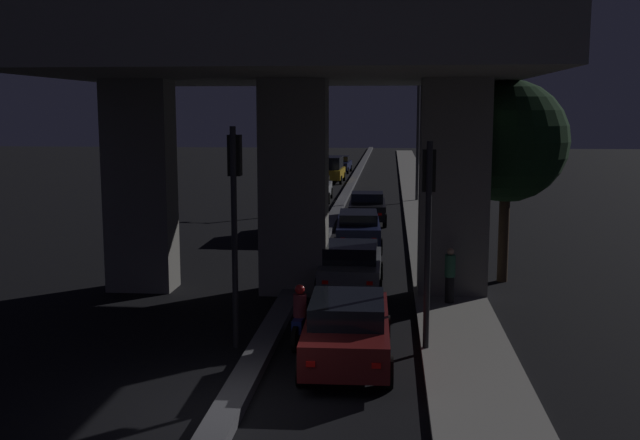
{
  "coord_description": "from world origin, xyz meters",
  "views": [
    {
      "loc": [
        2.92,
        -12.9,
        5.58
      ],
      "look_at": [
        0.22,
        15.69,
        1.37
      ],
      "focal_mm": 42.0,
      "sensor_mm": 36.0,
      "label": 1
    }
  ],
  "objects_px": {
    "car_silver_second_oncoming": "(317,188)",
    "car_taxi_yellow_third_oncoming": "(332,169)",
    "traffic_light_left_of_median": "(235,198)",
    "traffic_light_right_of_median": "(428,210)",
    "car_dark_blue_fourth_oncoming": "(340,164)",
    "pedestrian_on_sidewalk": "(450,275)",
    "motorcycle_blue_filtering_near": "(300,319)",
    "car_dark_blue_third": "(358,229)",
    "car_grey_second": "(351,265)",
    "car_dark_blue_lead_oncoming": "(289,215)",
    "car_black_fourth": "(367,207)",
    "street_lamp": "(414,130)",
    "car_dark_red_lead": "(347,328)"
  },
  "relations": [
    {
      "from": "street_lamp",
      "to": "car_silver_second_oncoming",
      "type": "distance_m",
      "value": 6.94
    },
    {
      "from": "car_dark_red_lead",
      "to": "traffic_light_right_of_median",
      "type": "bearing_deg",
      "value": -62.47
    },
    {
      "from": "car_dark_blue_fourth_oncoming",
      "to": "pedestrian_on_sidewalk",
      "type": "height_order",
      "value": "pedestrian_on_sidewalk"
    },
    {
      "from": "car_grey_second",
      "to": "street_lamp",
      "type": "bearing_deg",
      "value": -6.37
    },
    {
      "from": "car_grey_second",
      "to": "car_dark_blue_third",
      "type": "relative_size",
      "value": 0.91
    },
    {
      "from": "car_dark_blue_third",
      "to": "traffic_light_left_of_median",
      "type": "bearing_deg",
      "value": 167.32
    },
    {
      "from": "traffic_light_right_of_median",
      "to": "car_dark_blue_lead_oncoming",
      "type": "bearing_deg",
      "value": 108.65
    },
    {
      "from": "car_dark_blue_third",
      "to": "car_dark_blue_fourth_oncoming",
      "type": "distance_m",
      "value": 37.65
    },
    {
      "from": "traffic_light_right_of_median",
      "to": "pedestrian_on_sidewalk",
      "type": "relative_size",
      "value": 3.08
    },
    {
      "from": "traffic_light_left_of_median",
      "to": "traffic_light_right_of_median",
      "type": "relative_size",
      "value": 1.07
    },
    {
      "from": "car_dark_blue_third",
      "to": "car_dark_blue_fourth_oncoming",
      "type": "relative_size",
      "value": 1.04
    },
    {
      "from": "traffic_light_right_of_median",
      "to": "car_dark_blue_lead_oncoming",
      "type": "xyz_separation_m",
      "value": [
        -5.4,
        15.99,
        -2.44
      ]
    },
    {
      "from": "car_silver_second_oncoming",
      "to": "pedestrian_on_sidewalk",
      "type": "distance_m",
      "value": 25.7
    },
    {
      "from": "car_dark_blue_third",
      "to": "motorcycle_blue_filtering_near",
      "type": "bearing_deg",
      "value": 173.64
    },
    {
      "from": "traffic_light_right_of_median",
      "to": "car_dark_blue_fourth_oncoming",
      "type": "distance_m",
      "value": 50.97
    },
    {
      "from": "car_taxi_yellow_third_oncoming",
      "to": "pedestrian_on_sidewalk",
      "type": "bearing_deg",
      "value": 11.21
    },
    {
      "from": "car_dark_blue_lead_oncoming",
      "to": "car_black_fourth",
      "type": "bearing_deg",
      "value": 139.48
    },
    {
      "from": "traffic_light_left_of_median",
      "to": "motorcycle_blue_filtering_near",
      "type": "distance_m",
      "value": 3.29
    },
    {
      "from": "traffic_light_right_of_median",
      "to": "street_lamp",
      "type": "distance_m",
      "value": 29.09
    },
    {
      "from": "traffic_light_left_of_median",
      "to": "car_silver_second_oncoming",
      "type": "xyz_separation_m",
      "value": [
        -0.95,
        29.03,
        -2.78
      ]
    },
    {
      "from": "traffic_light_left_of_median",
      "to": "traffic_light_right_of_median",
      "type": "bearing_deg",
      "value": 0.04
    },
    {
      "from": "car_silver_second_oncoming",
      "to": "motorcycle_blue_filtering_near",
      "type": "relative_size",
      "value": 2.46
    },
    {
      "from": "traffic_light_right_of_median",
      "to": "car_silver_second_oncoming",
      "type": "bearing_deg",
      "value": 100.58
    },
    {
      "from": "car_black_fourth",
      "to": "traffic_light_left_of_median",
      "type": "bearing_deg",
      "value": 171.66
    },
    {
      "from": "street_lamp",
      "to": "car_dark_blue_lead_oncoming",
      "type": "relative_size",
      "value": 1.58
    },
    {
      "from": "traffic_light_right_of_median",
      "to": "street_lamp",
      "type": "relative_size",
      "value": 0.66
    },
    {
      "from": "car_taxi_yellow_third_oncoming",
      "to": "pedestrian_on_sidewalk",
      "type": "height_order",
      "value": "car_taxi_yellow_third_oncoming"
    },
    {
      "from": "car_black_fourth",
      "to": "car_silver_second_oncoming",
      "type": "bearing_deg",
      "value": 19.36
    },
    {
      "from": "car_dark_red_lead",
      "to": "motorcycle_blue_filtering_near",
      "type": "distance_m",
      "value": 1.73
    },
    {
      "from": "car_dark_blue_third",
      "to": "car_black_fourth",
      "type": "relative_size",
      "value": 1.13
    },
    {
      "from": "traffic_light_left_of_median",
      "to": "car_dark_blue_lead_oncoming",
      "type": "height_order",
      "value": "traffic_light_left_of_median"
    },
    {
      "from": "car_grey_second",
      "to": "car_black_fourth",
      "type": "height_order",
      "value": "car_black_fourth"
    },
    {
      "from": "car_dark_blue_fourth_oncoming",
      "to": "car_dark_blue_third",
      "type": "bearing_deg",
      "value": 7.63
    },
    {
      "from": "car_black_fourth",
      "to": "car_taxi_yellow_third_oncoming",
      "type": "relative_size",
      "value": 0.89
    },
    {
      "from": "car_grey_second",
      "to": "car_dark_blue_lead_oncoming",
      "type": "height_order",
      "value": "car_dark_blue_lead_oncoming"
    },
    {
      "from": "car_silver_second_oncoming",
      "to": "car_taxi_yellow_third_oncoming",
      "type": "height_order",
      "value": "car_taxi_yellow_third_oncoming"
    },
    {
      "from": "traffic_light_left_of_median",
      "to": "traffic_light_right_of_median",
      "type": "distance_m",
      "value": 4.48
    },
    {
      "from": "motorcycle_blue_filtering_near",
      "to": "pedestrian_on_sidewalk",
      "type": "relative_size",
      "value": 1.14
    },
    {
      "from": "car_grey_second",
      "to": "car_taxi_yellow_third_oncoming",
      "type": "height_order",
      "value": "car_taxi_yellow_third_oncoming"
    },
    {
      "from": "traffic_light_left_of_median",
      "to": "car_grey_second",
      "type": "bearing_deg",
      "value": 68.06
    },
    {
      "from": "car_silver_second_oncoming",
      "to": "street_lamp",
      "type": "bearing_deg",
      "value": 89.13
    },
    {
      "from": "car_taxi_yellow_third_oncoming",
      "to": "pedestrian_on_sidewalk",
      "type": "xyz_separation_m",
      "value": [
        6.3,
        -36.97,
        -0.13
      ]
    },
    {
      "from": "traffic_light_right_of_median",
      "to": "car_silver_second_oncoming",
      "type": "height_order",
      "value": "traffic_light_right_of_median"
    },
    {
      "from": "car_taxi_yellow_third_oncoming",
      "to": "motorcycle_blue_filtering_near",
      "type": "xyz_separation_m",
      "value": [
        2.45,
        -40.84,
        -0.44
      ]
    },
    {
      "from": "car_silver_second_oncoming",
      "to": "car_grey_second",
      "type": "bearing_deg",
      "value": 7.09
    },
    {
      "from": "car_taxi_yellow_third_oncoming",
      "to": "motorcycle_blue_filtering_near",
      "type": "distance_m",
      "value": 40.91
    },
    {
      "from": "car_taxi_yellow_third_oncoming",
      "to": "traffic_light_right_of_median",
      "type": "bearing_deg",
      "value": 9.08
    },
    {
      "from": "traffic_light_left_of_median",
      "to": "car_black_fourth",
      "type": "bearing_deg",
      "value": 82.96
    },
    {
      "from": "street_lamp",
      "to": "pedestrian_on_sidewalk",
      "type": "xyz_separation_m",
      "value": [
        0.37,
        -24.95,
        -3.5
      ]
    },
    {
      "from": "traffic_light_right_of_median",
      "to": "car_dark_blue_fourth_oncoming",
      "type": "xyz_separation_m",
      "value": [
        -5.43,
        50.62,
        -2.6
      ]
    }
  ]
}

